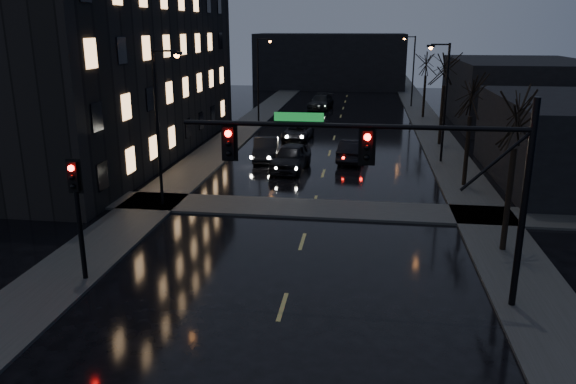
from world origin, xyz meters
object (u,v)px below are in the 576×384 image
(oncoming_car_a, at_px, (291,157))
(oncoming_car_d, at_px, (321,102))
(oncoming_car_c, at_px, (298,132))
(lead_car, at_px, (353,150))
(oncoming_car_b, at_px, (266,149))

(oncoming_car_a, xyz_separation_m, oncoming_car_d, (-0.34, 28.47, -0.05))
(oncoming_car_a, bearing_deg, oncoming_car_c, 100.72)
(oncoming_car_a, height_order, lead_car, oncoming_car_a)
(oncoming_car_b, height_order, lead_car, lead_car)
(oncoming_car_c, relative_size, oncoming_car_d, 0.83)
(oncoming_car_b, bearing_deg, oncoming_car_d, 79.30)
(oncoming_car_b, bearing_deg, oncoming_car_a, -58.00)
(oncoming_car_b, relative_size, oncoming_car_c, 1.00)
(oncoming_car_a, relative_size, oncoming_car_c, 1.08)
(oncoming_car_d, bearing_deg, oncoming_car_a, -82.18)
(oncoming_car_c, height_order, lead_car, lead_car)
(oncoming_car_a, height_order, oncoming_car_d, oncoming_car_a)
(oncoming_car_b, bearing_deg, lead_car, -2.88)
(oncoming_car_a, height_order, oncoming_car_b, oncoming_car_a)
(oncoming_car_d, distance_m, lead_car, 25.79)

